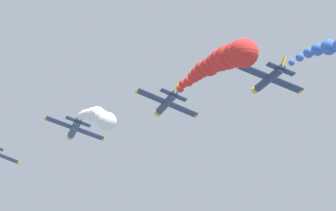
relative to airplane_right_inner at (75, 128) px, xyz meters
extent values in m
cylinder|color=yellow|center=(-7.75, 6.90, -4.24)|extent=(0.46, 1.40, 0.46)
cylinder|color=navy|center=(-0.01, -0.18, -0.03)|extent=(1.38, 9.00, 1.38)
cone|color=yellow|center=(-0.01, 4.92, -0.03)|extent=(1.31, 1.20, 1.31)
cube|color=navy|center=(-0.04, -0.58, -0.12)|extent=(8.83, 1.90, 2.92)
cylinder|color=yellow|center=(-4.43, -0.58, 1.25)|extent=(0.45, 1.40, 0.45)
cylinder|color=yellow|center=(4.35, -0.58, -1.50)|extent=(0.45, 1.40, 0.45)
cube|color=navy|center=(0.01, -4.18, 0.02)|extent=(3.68, 1.20, 1.31)
cube|color=yellow|center=(0.28, -4.28, 0.89)|extent=(0.61, 1.10, 1.57)
ellipsoid|color=black|center=(0.14, 1.62, 0.44)|extent=(0.97, 2.20, 0.91)
sphere|color=white|center=(-0.03, -7.15, 0.03)|extent=(0.90, 0.90, 0.90)
sphere|color=white|center=(-0.03, -9.13, -0.31)|extent=(1.11, 1.11, 1.11)
sphere|color=white|center=(0.16, -11.10, -0.70)|extent=(1.38, 1.38, 1.38)
sphere|color=white|center=(0.34, -13.07, -1.12)|extent=(1.46, 1.46, 1.46)
sphere|color=white|center=(0.61, -15.05, -1.63)|extent=(1.83, 1.83, 1.83)
sphere|color=white|center=(0.93, -17.02, -2.10)|extent=(2.00, 2.00, 2.00)
sphere|color=white|center=(1.20, -19.00, -3.04)|extent=(2.01, 2.01, 2.01)
sphere|color=white|center=(1.61, -20.97, -4.04)|extent=(2.41, 2.41, 2.41)
cylinder|color=navy|center=(11.67, -10.72, 1.82)|extent=(1.41, 9.00, 1.41)
cone|color=yellow|center=(11.67, -5.62, 1.82)|extent=(1.34, 1.20, 1.34)
cube|color=navy|center=(11.63, -11.12, 1.72)|extent=(8.72, 1.90, 3.28)
cylinder|color=yellow|center=(7.31, -11.12, 3.28)|extent=(0.46, 1.40, 0.46)
cylinder|color=yellow|center=(15.96, -11.12, 0.17)|extent=(0.46, 1.40, 0.46)
cube|color=navy|center=(11.69, -14.72, 1.86)|extent=(3.64, 1.20, 1.46)
cube|color=yellow|center=(12.00, -14.82, 2.73)|extent=(0.67, 1.10, 1.55)
ellipsoid|color=black|center=(11.84, -8.92, 2.28)|extent=(0.99, 2.20, 0.93)
sphere|color=red|center=(11.82, -17.85, 1.86)|extent=(1.06, 1.06, 1.06)
sphere|color=red|center=(11.65, -19.97, 1.86)|extent=(1.14, 1.14, 1.14)
sphere|color=red|center=(11.81, -22.09, 1.57)|extent=(1.30, 1.30, 1.30)
sphere|color=red|center=(11.93, -24.22, 1.57)|extent=(1.55, 1.55, 1.55)
sphere|color=red|center=(11.84, -26.34, 1.35)|extent=(1.76, 1.76, 1.76)
sphere|color=red|center=(11.86, -28.46, 1.17)|extent=(1.99, 1.99, 1.99)
sphere|color=red|center=(12.06, -30.59, 0.82)|extent=(2.24, 2.24, 2.24)
sphere|color=red|center=(12.08, -32.71, 0.60)|extent=(2.25, 2.25, 2.25)
sphere|color=red|center=(12.10, -34.83, 0.27)|extent=(2.58, 2.58, 2.58)
sphere|color=red|center=(12.18, -36.96, -0.13)|extent=(2.77, 2.77, 2.77)
sphere|color=red|center=(12.48, -39.08, -0.51)|extent=(2.87, 2.87, 2.87)
sphere|color=red|center=(12.55, -41.20, -1.07)|extent=(3.11, 3.11, 3.11)
cylinder|color=navy|center=(23.53, -20.32, 3.38)|extent=(1.39, 9.00, 1.39)
cone|color=yellow|center=(23.53, -15.22, 3.38)|extent=(1.32, 1.20, 1.32)
cube|color=navy|center=(23.50, -20.72, 3.29)|extent=(8.78, 1.90, 3.08)
cylinder|color=yellow|center=(19.14, -20.72, 4.74)|extent=(0.46, 1.40, 0.46)
cylinder|color=yellow|center=(27.86, -20.72, 1.83)|extent=(0.46, 1.40, 0.46)
cube|color=navy|center=(23.55, -24.32, 3.43)|extent=(3.66, 1.20, 1.37)
cube|color=yellow|center=(23.84, -24.42, 4.30)|extent=(0.64, 1.10, 1.56)
ellipsoid|color=black|center=(23.69, -18.52, 3.85)|extent=(0.98, 2.20, 0.92)
sphere|color=blue|center=(23.64, -27.70, 3.22)|extent=(0.81, 0.81, 0.81)
sphere|color=blue|center=(23.71, -30.08, 3.11)|extent=(1.02, 1.02, 1.02)
sphere|color=blue|center=(23.81, -32.46, 2.89)|extent=(1.28, 1.28, 1.28)
sphere|color=blue|center=(23.87, -34.84, 2.48)|extent=(1.51, 1.51, 1.51)
sphere|color=blue|center=(24.11, -37.22, 1.95)|extent=(1.83, 1.83, 1.83)
camera|label=1|loc=(-12.78, -112.18, -27.55)|focal=82.04mm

